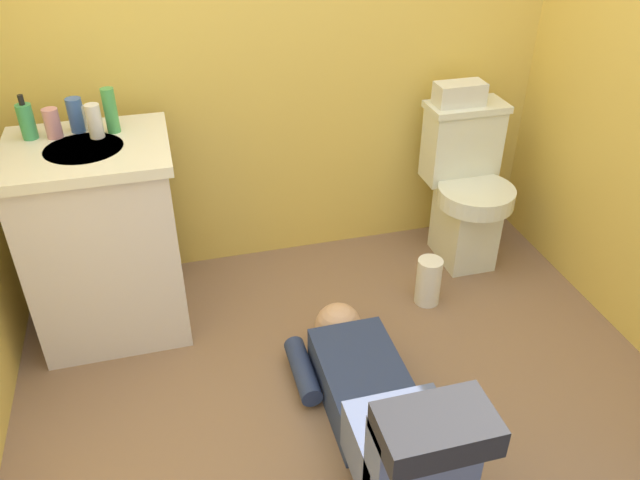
{
  "coord_description": "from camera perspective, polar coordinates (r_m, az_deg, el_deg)",
  "views": [
    {
      "loc": [
        -0.53,
        -1.58,
        1.77
      ],
      "look_at": [
        -0.01,
        0.38,
        0.45
      ],
      "focal_mm": 35.24,
      "sensor_mm": 36.0,
      "label": 1
    }
  ],
  "objects": [
    {
      "name": "soap_dispenser",
      "position": [
        2.56,
        -25.09,
        9.76
      ],
      "size": [
        0.06,
        0.06,
        0.17
      ],
      "color": "#3B9B5C",
      "rests_on": "vanity_cabinet"
    },
    {
      "name": "bottle_pink",
      "position": [
        2.54,
        -23.13,
        9.72
      ],
      "size": [
        0.06,
        0.06,
        0.11
      ],
      "primitive_type": "cylinder",
      "color": "#D18C97",
      "rests_on": "vanity_cabinet"
    },
    {
      "name": "faucet",
      "position": [
        2.55,
        -20.75,
        10.29
      ],
      "size": [
        0.02,
        0.02,
        0.1
      ],
      "primitive_type": "cylinder",
      "color": "silver",
      "rests_on": "vanity_cabinet"
    },
    {
      "name": "person_plumber",
      "position": [
        2.16,
        5.53,
        -14.75
      ],
      "size": [
        0.39,
        1.06,
        0.52
      ],
      "color": "navy",
      "rests_on": "ground_plane"
    },
    {
      "name": "bottle_green",
      "position": [
        2.5,
        -18.49,
        11.1
      ],
      "size": [
        0.05,
        0.05,
        0.17
      ],
      "primitive_type": "cylinder",
      "color": "#45A053",
      "rests_on": "vanity_cabinet"
    },
    {
      "name": "vanity_cabinet",
      "position": [
        2.62,
        -18.99,
        0.1
      ],
      "size": [
        0.6,
        0.52,
        0.82
      ],
      "color": "silver",
      "rests_on": "ground_plane"
    },
    {
      "name": "toilet",
      "position": [
        3.03,
        13.09,
        4.61
      ],
      "size": [
        0.36,
        0.46,
        0.75
      ],
      "color": "silver",
      "rests_on": "ground_plane"
    },
    {
      "name": "paper_towel_roll",
      "position": [
        2.81,
        9.82,
        -3.71
      ],
      "size": [
        0.11,
        0.11,
        0.22
      ],
      "primitive_type": "cylinder",
      "color": "white",
      "rests_on": "ground_plane"
    },
    {
      "name": "ground_plane",
      "position": [
        2.45,
        2.49,
        -14.01
      ],
      "size": [
        2.92,
        3.04,
        0.04
      ],
      "primitive_type": "cube",
      "color": "#84644B"
    },
    {
      "name": "tissue_box",
      "position": [
        2.91,
        12.56,
        12.84
      ],
      "size": [
        0.22,
        0.11,
        0.1
      ],
      "primitive_type": "cube",
      "color": "silver",
      "rests_on": "toilet"
    },
    {
      "name": "bottle_white",
      "position": [
        2.48,
        -19.79,
        10.13
      ],
      "size": [
        0.05,
        0.05,
        0.13
      ],
      "primitive_type": "cylinder",
      "color": "silver",
      "rests_on": "vanity_cabinet"
    },
    {
      "name": "bottle_blue",
      "position": [
        2.56,
        -21.27,
        10.53
      ],
      "size": [
        0.06,
        0.06,
        0.13
      ],
      "primitive_type": "cylinder",
      "color": "#3D63B4",
      "rests_on": "vanity_cabinet"
    }
  ]
}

